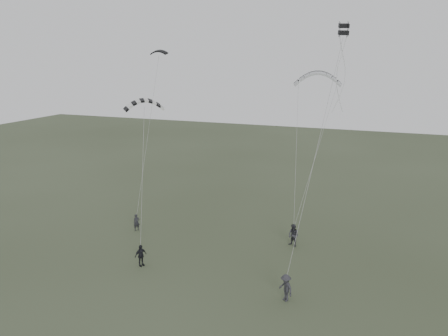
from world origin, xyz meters
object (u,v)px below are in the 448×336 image
(flyer_right, at_px, (293,235))
(kite_striped, at_px, (144,100))
(flyer_far, at_px, (286,288))
(flyer_center, at_px, (141,255))
(kite_dark_small, at_px, (159,51))
(flyer_left, at_px, (137,222))
(kite_pale_large, at_px, (318,73))
(kite_box, at_px, (344,29))

(flyer_right, height_order, kite_striped, kite_striped)
(flyer_far, bearing_deg, flyer_center, -145.35)
(flyer_right, distance_m, kite_dark_small, 20.09)
(flyer_left, height_order, kite_dark_small, kite_dark_small)
(flyer_center, height_order, flyer_far, flyer_far)
(flyer_far, bearing_deg, flyer_right, 137.98)
(kite_pale_large, relative_size, kite_striped, 1.41)
(flyer_far, distance_m, kite_box, 17.17)
(flyer_center, distance_m, kite_pale_large, 22.27)
(flyer_left, distance_m, kite_pale_large, 21.20)
(kite_box, bearing_deg, flyer_far, -124.77)
(kite_dark_small, relative_size, kite_pale_large, 0.37)
(flyer_center, relative_size, flyer_far, 0.92)
(flyer_right, bearing_deg, kite_pale_large, 115.66)
(kite_dark_small, bearing_deg, flyer_left, -96.75)
(flyer_right, height_order, kite_pale_large, kite_pale_large)
(kite_striped, distance_m, kite_box, 15.22)
(flyer_right, height_order, flyer_far, flyer_right)
(flyer_right, bearing_deg, flyer_far, -54.83)
(flyer_left, xyz_separation_m, kite_box, (16.99, -0.79, 16.10))
(flyer_right, relative_size, flyer_center, 1.13)
(flyer_center, height_order, kite_striped, kite_striped)
(flyer_right, height_order, kite_dark_small, kite_dark_small)
(flyer_center, height_order, kite_dark_small, kite_dark_small)
(flyer_left, height_order, kite_pale_large, kite_pale_large)
(flyer_center, xyz_separation_m, flyer_far, (11.13, -0.98, 0.07))
(flyer_right, relative_size, flyer_far, 1.04)
(kite_pale_large, bearing_deg, flyer_center, -132.12)
(flyer_right, bearing_deg, kite_striped, -134.14)
(kite_box, bearing_deg, flyer_left, 160.43)
(kite_dark_small, distance_m, kite_striped, 8.05)
(kite_box, bearing_deg, kite_striped, 169.08)
(flyer_left, bearing_deg, flyer_right, -37.79)
(flyer_left, relative_size, flyer_far, 0.83)
(kite_pale_large, bearing_deg, flyer_far, -94.77)
(flyer_far, height_order, kite_dark_small, kite_dark_small)
(flyer_far, height_order, kite_pale_large, kite_pale_large)
(flyer_left, distance_m, kite_dark_small, 15.53)
(flyer_left, xyz_separation_m, kite_striped, (2.68, -2.29, 11.14))
(flyer_far, bearing_deg, kite_box, 111.82)
(flyer_far, distance_m, kite_pale_large, 20.60)
(flyer_left, bearing_deg, kite_dark_small, 40.52)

